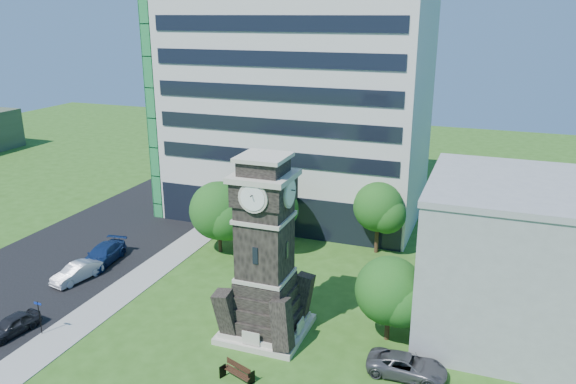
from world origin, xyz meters
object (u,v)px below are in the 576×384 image
at_px(clock_tower, 265,260).
at_px(street_sign, 39,314).
at_px(car_street_south, 12,325).
at_px(car_east_lot, 407,366).
at_px(car_street_north, 103,255).
at_px(car_street_mid, 77,272).
at_px(park_bench, 237,372).

distance_m(clock_tower, street_sign, 15.41).
xyz_separation_m(car_street_south, car_east_lot, (25.39, 4.63, 0.00)).
bearing_deg(car_street_north, car_street_south, -89.40).
bearing_deg(car_street_mid, park_bench, -10.78).
xyz_separation_m(car_street_mid, car_east_lot, (26.74, -3.26, -0.04)).
xyz_separation_m(clock_tower, car_street_mid, (-17.09, 1.72, -4.59)).
distance_m(car_street_south, park_bench, 16.22).
height_order(clock_tower, street_sign, clock_tower).
height_order(car_street_mid, park_bench, car_street_mid).
bearing_deg(car_street_south, park_bench, 11.75).
xyz_separation_m(clock_tower, car_east_lot, (9.65, -1.54, -4.63)).
bearing_deg(car_street_mid, clock_tower, 5.53).
distance_m(car_street_mid, car_east_lot, 26.94).
xyz_separation_m(car_street_north, street_sign, (3.39, -10.73, 0.76)).
bearing_deg(park_bench, car_street_south, -156.70).
bearing_deg(car_street_north, car_street_mid, -94.26).
height_order(car_street_mid, car_street_north, car_street_north).
bearing_deg(street_sign, car_street_south, -160.33).
xyz_separation_m(car_street_south, street_sign, (1.87, 0.61, 0.88)).
relative_size(clock_tower, car_street_mid, 2.90).
xyz_separation_m(clock_tower, car_street_south, (-15.74, -6.17, -4.63)).
relative_size(car_street_mid, park_bench, 2.14).
height_order(car_street_south, car_street_mid, car_street_mid).
relative_size(car_street_mid, car_street_north, 0.79).
relative_size(car_street_mid, street_sign, 1.72).
xyz_separation_m(car_street_mid, park_bench, (17.55, -7.10, -0.16)).
xyz_separation_m(clock_tower, street_sign, (-13.87, -5.56, -3.75)).
bearing_deg(park_bench, car_street_north, 169.74).
height_order(car_street_north, park_bench, car_street_north).
height_order(clock_tower, car_street_north, clock_tower).
height_order(car_street_north, street_sign, street_sign).
relative_size(car_street_south, park_bench, 1.93).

